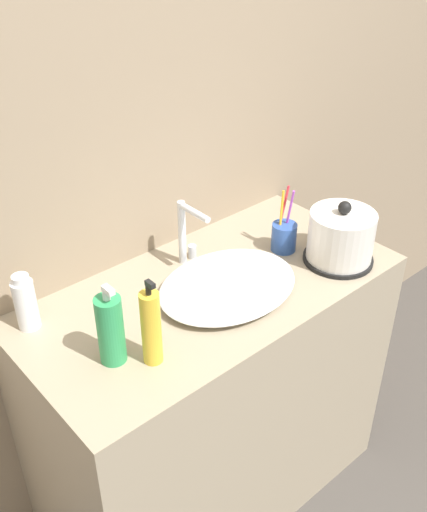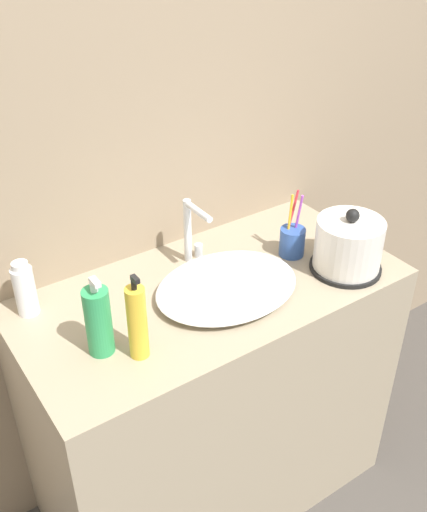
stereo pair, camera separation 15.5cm
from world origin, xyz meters
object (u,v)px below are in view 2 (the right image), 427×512
object	(u,v)px
mouthwash_bottle	(137,322)
shampoo_bottle	(25,289)
electric_kettle	(348,247)
lotion_bottle	(98,321)
toothbrush_cup	(292,241)
faucet	(192,230)

from	to	relation	value
mouthwash_bottle	shampoo_bottle	bearing A→B (deg)	117.77
electric_kettle	lotion_bottle	size ratio (longest dim) A/B	0.96
toothbrush_cup	mouthwash_bottle	size ratio (longest dim) A/B	0.89
electric_kettle	shampoo_bottle	size ratio (longest dim) A/B	1.33
electric_kettle	mouthwash_bottle	size ratio (longest dim) A/B	0.89
faucet	shampoo_bottle	distance (m)	0.47
faucet	shampoo_bottle	xyz separation A→B (m)	(-0.47, 0.04, -0.03)
faucet	toothbrush_cup	xyz separation A→B (m)	(0.26, -0.13, -0.06)
electric_kettle	lotion_bottle	bearing A→B (deg)	173.84
mouthwash_bottle	faucet	bearing A→B (deg)	39.83
shampoo_bottle	mouthwash_bottle	distance (m)	0.34
lotion_bottle	mouthwash_bottle	xyz separation A→B (m)	(0.07, -0.06, 0.01)
lotion_bottle	shampoo_bottle	distance (m)	0.25
faucet	mouthwash_bottle	xyz separation A→B (m)	(-0.31, -0.26, -0.01)
toothbrush_cup	electric_kettle	bearing A→B (deg)	-62.62
toothbrush_cup	shampoo_bottle	world-z (taller)	toothbrush_cup
electric_kettle	lotion_bottle	world-z (taller)	lotion_bottle
toothbrush_cup	shampoo_bottle	size ratio (longest dim) A/B	1.32
electric_kettle	shampoo_bottle	distance (m)	0.86
shampoo_bottle	faucet	bearing A→B (deg)	-4.71
lotion_bottle	shampoo_bottle	xyz separation A→B (m)	(-0.09, 0.23, -0.02)
toothbrush_cup	lotion_bottle	size ratio (longest dim) A/B	0.95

